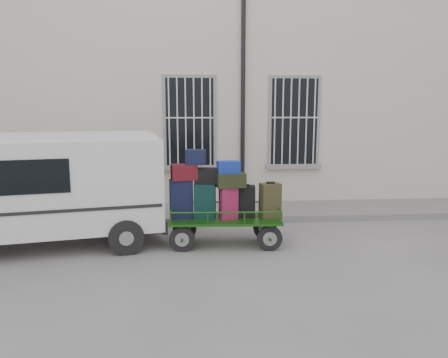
% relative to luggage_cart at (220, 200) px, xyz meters
% --- Properties ---
extents(ground, '(80.00, 80.00, 0.00)m').
position_rel_luggage_cart_xyz_m(ground, '(-0.13, 0.15, -0.89)').
color(ground, slate).
rests_on(ground, ground).
extents(building, '(24.00, 5.15, 6.00)m').
position_rel_luggage_cart_xyz_m(building, '(-0.13, 5.65, 2.11)').
color(building, beige).
rests_on(building, ground).
extents(sidewalk, '(24.00, 1.70, 0.15)m').
position_rel_luggage_cart_xyz_m(sidewalk, '(-0.13, 2.35, -0.82)').
color(sidewalk, slate).
rests_on(sidewalk, ground).
extents(luggage_cart, '(2.49, 1.07, 1.85)m').
position_rel_luggage_cart_xyz_m(luggage_cart, '(0.00, 0.00, 0.00)').
color(luggage_cart, black).
rests_on(luggage_cart, ground).
extents(van, '(4.49, 2.54, 2.14)m').
position_rel_luggage_cart_xyz_m(van, '(-3.24, 0.23, 0.33)').
color(van, silver).
rests_on(van, ground).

